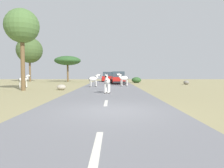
# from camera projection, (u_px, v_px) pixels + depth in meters

# --- Properties ---
(ground_plane) EXTENTS (90.00, 90.00, 0.00)m
(ground_plane) POSITION_uv_depth(u_px,v_px,m) (111.00, 112.00, 8.05)
(ground_plane) COLOR #998E60
(road) EXTENTS (6.00, 64.00, 0.05)m
(road) POSITION_uv_depth(u_px,v_px,m) (104.00, 111.00, 8.05)
(road) COLOR slate
(road) RESTS_ON ground_plane
(lane_markings) EXTENTS (0.16, 56.00, 0.01)m
(lane_markings) POSITION_uv_depth(u_px,v_px,m) (103.00, 115.00, 7.05)
(lane_markings) COLOR silver
(lane_markings) RESTS_ON road
(zebra_0) EXTENTS (0.51, 1.54, 1.45)m
(zebra_0) POSITION_uv_depth(u_px,v_px,m) (107.00, 82.00, 14.98)
(zebra_0) COLOR silver
(zebra_0) RESTS_ON road
(zebra_1) EXTENTS (1.35, 1.03, 1.43)m
(zebra_1) POSITION_uv_depth(u_px,v_px,m) (94.00, 79.00, 22.32)
(zebra_1) COLOR silver
(zebra_1) RESTS_ON road
(zebra_2) EXTENTS (0.90, 1.41, 1.43)m
(zebra_2) POSITION_uv_depth(u_px,v_px,m) (24.00, 80.00, 21.01)
(zebra_2) COLOR silver
(zebra_2) RESTS_ON ground_plane
(zebra_3) EXTENTS (1.51, 0.91, 1.52)m
(zebra_3) POSITION_uv_depth(u_px,v_px,m) (123.00, 78.00, 23.24)
(zebra_3) COLOR silver
(zebra_3) RESTS_ON road
(car_0) EXTENTS (2.24, 4.45, 1.74)m
(car_0) POSITION_uv_depth(u_px,v_px,m) (118.00, 78.00, 28.53)
(car_0) COLOR red
(car_0) RESTS_ON road
(car_1) EXTENTS (2.27, 4.46, 1.74)m
(car_1) POSITION_uv_depth(u_px,v_px,m) (108.00, 77.00, 36.63)
(car_1) COLOR red
(car_1) RESTS_ON road
(tree_0) EXTENTS (2.95, 2.95, 7.14)m
(tree_0) POSITION_uv_depth(u_px,v_px,m) (22.00, 27.00, 17.62)
(tree_0) COLOR brown
(tree_0) RESTS_ON ground_plane
(tree_1) EXTENTS (4.71, 4.71, 4.66)m
(tree_1) POSITION_uv_depth(u_px,v_px,m) (67.00, 61.00, 36.60)
(tree_1) COLOR brown
(tree_1) RESTS_ON ground_plane
(tree_2) EXTENTS (4.75, 4.75, 8.21)m
(tree_2) POSITION_uv_depth(u_px,v_px,m) (29.00, 50.00, 37.66)
(tree_2) COLOR brown
(tree_2) RESTS_ON ground_plane
(bush_1) EXTENTS (1.52, 1.37, 0.91)m
(bush_1) POSITION_uv_depth(u_px,v_px,m) (136.00, 80.00, 32.47)
(bush_1) COLOR #2D5628
(bush_1) RESTS_ON ground_plane
(rock_0) EXTENTS (0.76, 0.79, 0.55)m
(rock_0) POSITION_uv_depth(u_px,v_px,m) (186.00, 82.00, 27.64)
(rock_0) COLOR gray
(rock_0) RESTS_ON ground_plane
(rock_1) EXTENTS (0.84, 0.70, 0.50)m
(rock_1) POSITION_uv_depth(u_px,v_px,m) (61.00, 87.00, 18.51)
(rock_1) COLOR #A89E8C
(rock_1) RESTS_ON ground_plane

